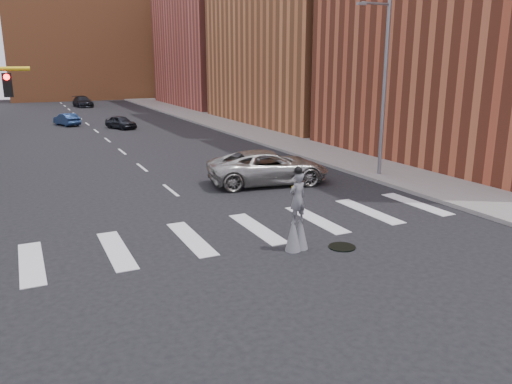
# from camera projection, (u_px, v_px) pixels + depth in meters

# --- Properties ---
(ground_plane) EXTENTS (160.00, 160.00, 0.00)m
(ground_plane) POSITION_uv_depth(u_px,v_px,m) (236.00, 242.00, 17.15)
(ground_plane) COLOR black
(ground_plane) RESTS_ON ground
(sidewalk_right) EXTENTS (5.00, 90.00, 0.18)m
(sidewalk_right) POSITION_uv_depth(u_px,v_px,m) (254.00, 131.00, 44.18)
(sidewalk_right) COLOR gray
(sidewalk_right) RESTS_ON ground
(manhole) EXTENTS (0.90, 0.90, 0.04)m
(manhole) POSITION_uv_depth(u_px,v_px,m) (342.00, 247.00, 16.65)
(manhole) COLOR black
(manhole) RESTS_ON ground
(building_mid) EXTENTS (16.00, 22.00, 24.00)m
(building_mid) POSITION_uv_depth(u_px,v_px,m) (319.00, 0.00, 49.52)
(building_mid) COLOR #B66639
(building_mid) RESTS_ON ground
(building_far) EXTENTS (16.00, 22.00, 20.00)m
(building_far) POSITION_uv_depth(u_px,v_px,m) (227.00, 34.00, 70.98)
(building_far) COLOR #B65143
(building_far) RESTS_ON ground
(building_backdrop) EXTENTS (26.00, 14.00, 18.00)m
(building_backdrop) POSITION_uv_depth(u_px,v_px,m) (88.00, 45.00, 85.53)
(building_backdrop) COLOR #B66639
(building_backdrop) RESTS_ON ground
(streetlight) EXTENTS (2.05, 0.20, 9.00)m
(streetlight) POSITION_uv_depth(u_px,v_px,m) (383.00, 85.00, 25.71)
(streetlight) COLOR slate
(streetlight) RESTS_ON ground
(stilt_performer) EXTENTS (0.83, 0.59, 2.80)m
(stilt_performer) POSITION_uv_depth(u_px,v_px,m) (297.00, 218.00, 16.21)
(stilt_performer) COLOR #302013
(stilt_performer) RESTS_ON ground
(suv_crossing) EXTENTS (6.51, 3.80, 1.70)m
(suv_crossing) POSITION_uv_depth(u_px,v_px,m) (268.00, 167.00, 25.28)
(suv_crossing) COLOR #A7A59E
(suv_crossing) RESTS_ON ground
(car_near) EXTENTS (2.73, 3.84, 1.21)m
(car_near) POSITION_uv_depth(u_px,v_px,m) (121.00, 122.00, 46.58)
(car_near) COLOR black
(car_near) RESTS_ON ground
(car_mid) EXTENTS (2.38, 3.88, 1.21)m
(car_mid) POSITION_uv_depth(u_px,v_px,m) (67.00, 119.00, 48.96)
(car_mid) COLOR navy
(car_mid) RESTS_ON ground
(car_far) EXTENTS (2.58, 5.20, 1.45)m
(car_far) POSITION_uv_depth(u_px,v_px,m) (83.00, 102.00, 69.73)
(car_far) COLOR black
(car_far) RESTS_ON ground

